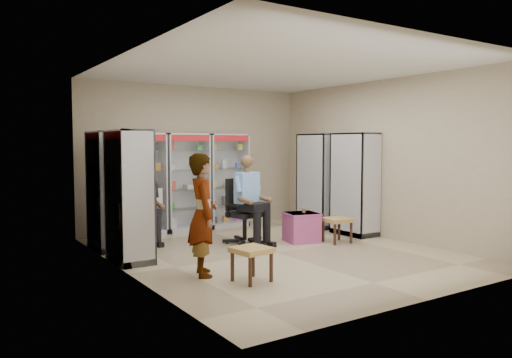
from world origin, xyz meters
TOP-DOWN VIEW (x-y plane):
  - floor at (0.00, 0.00)m, footprint 6.00×6.00m
  - room_shell at (0.00, 0.00)m, footprint 5.02×6.02m
  - cabinet_back_left at (-1.30, 2.73)m, footprint 0.90×0.50m
  - cabinet_back_mid at (-0.35, 2.73)m, footprint 0.90×0.50m
  - cabinet_back_right at (0.60, 2.73)m, footprint 0.90×0.50m
  - cabinet_right_far at (2.23, 1.60)m, footprint 0.90×0.50m
  - cabinet_right_near at (2.23, 0.50)m, footprint 0.90×0.50m
  - cabinet_left_far at (-2.23, 1.80)m, footprint 0.90×0.50m
  - cabinet_left_near at (-2.23, 0.70)m, footprint 0.90×0.50m
  - wooden_chair at (-1.55, 2.00)m, footprint 0.42×0.42m
  - seated_customer at (-1.55, 1.95)m, footprint 0.44×0.60m
  - office_chair at (-0.02, 0.96)m, footprint 0.75×0.75m
  - seated_shopkeeper at (-0.02, 0.91)m, footprint 0.61×0.76m
  - pink_trunk at (0.92, 0.50)m, footprint 0.66×0.64m
  - tea_glass at (0.96, 0.49)m, footprint 0.07×0.07m
  - woven_stool_a at (1.41, 0.09)m, footprint 0.49×0.49m
  - woven_stool_b at (-1.27, -1.23)m, footprint 0.51×0.51m
  - standing_man at (-1.66, -0.61)m, footprint 0.56×0.70m

SIDE VIEW (x-z plane):
  - floor at x=0.00m, z-range 0.00..0.00m
  - woven_stool_a at x=1.41m, z-range 0.00..0.45m
  - woven_stool_b at x=-1.27m, z-range 0.00..0.45m
  - pink_trunk at x=0.92m, z-range 0.00..0.53m
  - wooden_chair at x=-1.55m, z-range 0.00..0.94m
  - tea_glass at x=0.96m, z-range 0.53..0.63m
  - office_chair at x=-0.02m, z-range 0.00..1.17m
  - seated_customer at x=-1.55m, z-range 0.00..1.34m
  - seated_shopkeeper at x=-0.02m, z-range 0.00..1.49m
  - standing_man at x=-1.66m, z-range 0.00..1.66m
  - cabinet_back_left at x=-1.30m, z-range 0.00..2.00m
  - cabinet_back_mid at x=-0.35m, z-range 0.00..2.00m
  - cabinet_back_right at x=0.60m, z-range 0.00..2.00m
  - cabinet_right_far at x=2.23m, z-range 0.00..2.00m
  - cabinet_right_near at x=2.23m, z-range 0.00..2.00m
  - cabinet_left_far at x=-2.23m, z-range 0.00..2.00m
  - cabinet_left_near at x=-2.23m, z-range 0.00..2.00m
  - room_shell at x=0.00m, z-range 0.46..3.47m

